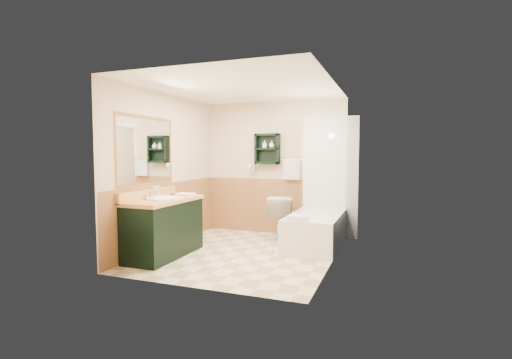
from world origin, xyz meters
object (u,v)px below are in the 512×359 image
object	(u,v)px
vanity	(164,227)
bathtub	(315,230)
toilet	(283,217)
vanity_book	(169,189)
hair_dryer	(252,168)
soap_bottle_b	(272,145)
wall_shelf	(267,149)
soap_bottle_a	(265,146)

from	to	relation	value
vanity	bathtub	size ratio (longest dim) A/B	0.87
toilet	bathtub	bearing A→B (deg)	141.77
vanity	vanity_book	bearing A→B (deg)	113.66
hair_dryer	soap_bottle_b	distance (m)	0.57
wall_shelf	bathtub	size ratio (longest dim) A/B	0.37
wall_shelf	soap_bottle_a	distance (m)	0.06
vanity_book	soap_bottle_a	size ratio (longest dim) A/B	1.43
wall_shelf	toilet	xyz separation A→B (m)	(0.37, -0.25, -1.18)
hair_dryer	soap_bottle_b	xyz separation A→B (m)	(0.39, -0.03, 0.41)
hair_dryer	soap_bottle_a	xyz separation A→B (m)	(0.26, -0.03, 0.40)
toilet	soap_bottle_b	distance (m)	1.30
bathtub	toilet	xyz separation A→B (m)	(-0.66, 0.41, 0.11)
hair_dryer	soap_bottle_b	size ratio (longest dim) A/B	1.92
vanity	toilet	world-z (taller)	vanity
hair_dryer	soap_bottle_a	distance (m)	0.47
soap_bottle_b	toilet	bearing A→B (deg)	-41.05
vanity	soap_bottle_a	xyz separation A→B (m)	(0.85, 1.93, 1.18)
wall_shelf	vanity_book	distance (m)	1.99
hair_dryer	vanity_book	xyz separation A→B (m)	(-0.76, -1.59, -0.28)
soap_bottle_a	hair_dryer	bearing A→B (deg)	173.30
hair_dryer	soap_bottle_a	size ratio (longest dim) A/B	1.74
bathtub	soap_bottle_a	distance (m)	1.83
wall_shelf	soap_bottle_a	bearing A→B (deg)	-173.60
soap_bottle_a	soap_bottle_b	xyz separation A→B (m)	(0.13, 0.00, 0.02)
toilet	soap_bottle_a	size ratio (longest dim) A/B	5.41
bathtub	vanity_book	world-z (taller)	vanity_book
hair_dryer	toilet	world-z (taller)	hair_dryer
vanity	vanity_book	xyz separation A→B (m)	(-0.17, 0.38, 0.51)
toilet	vanity_book	bearing A→B (deg)	36.13
soap_bottle_b	bathtub	bearing A→B (deg)	-34.86
vanity_book	soap_bottle_b	distance (m)	2.05
toilet	soap_bottle_a	xyz separation A→B (m)	(-0.41, 0.25, 1.23)
hair_dryer	vanity_book	world-z (taller)	hair_dryer
bathtub	soap_bottle_b	world-z (taller)	soap_bottle_b
vanity_book	soap_bottle_a	xyz separation A→B (m)	(1.02, 1.56, 0.67)
wall_shelf	soap_bottle_b	xyz separation A→B (m)	(0.09, -0.01, 0.06)
vanity	soap_bottle_b	size ratio (longest dim) A/B	10.40
hair_dryer	bathtub	size ratio (longest dim) A/B	0.16
vanity	soap_bottle_b	xyz separation A→B (m)	(0.98, 1.93, 1.20)
bathtub	hair_dryer	bearing A→B (deg)	152.71
wall_shelf	hair_dryer	world-z (taller)	wall_shelf
wall_shelf	soap_bottle_b	size ratio (longest dim) A/B	4.40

